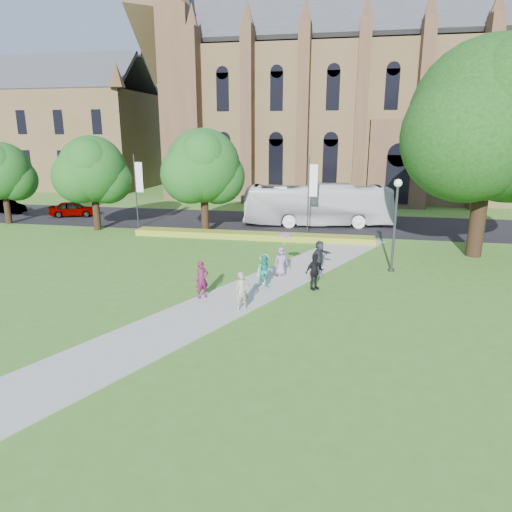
% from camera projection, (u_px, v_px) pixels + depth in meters
% --- Properties ---
extents(ground, '(160.00, 160.00, 0.00)m').
position_uv_depth(ground, '(238.00, 302.00, 21.29)').
color(ground, '#467021').
rests_on(ground, ground).
extents(road, '(160.00, 10.00, 0.02)m').
position_uv_depth(road, '(289.00, 223.00, 40.25)').
color(road, black).
rests_on(road, ground).
extents(footpath, '(15.58, 28.54, 0.04)m').
position_uv_depth(footpath, '(242.00, 295.00, 22.24)').
color(footpath, '#B2B2A8').
rests_on(footpath, ground).
extents(flower_hedge, '(18.00, 1.40, 0.45)m').
position_uv_depth(flower_hedge, '(252.00, 236.00, 34.11)').
color(flower_hedge, gold).
rests_on(flower_hedge, ground).
extents(cathedral, '(52.60, 18.25, 28.00)m').
position_uv_depth(cathedral, '(395.00, 86.00, 53.76)').
color(cathedral, brown).
rests_on(cathedral, ground).
extents(building_west, '(22.00, 14.00, 18.30)m').
position_uv_depth(building_west, '(71.00, 122.00, 64.89)').
color(building_west, brown).
rests_on(building_west, ground).
extents(streetlamp, '(0.44, 0.44, 5.24)m').
position_uv_depth(streetlamp, '(396.00, 214.00, 25.24)').
color(streetlamp, '#38383D').
rests_on(streetlamp, ground).
extents(large_tree, '(9.60, 9.60, 13.20)m').
position_uv_depth(large_tree, '(490.00, 121.00, 27.18)').
color(large_tree, '#332114').
rests_on(large_tree, ground).
extents(street_tree_0, '(5.20, 5.20, 7.50)m').
position_uv_depth(street_tree_0, '(92.00, 169.00, 36.02)').
color(street_tree_0, '#332114').
rests_on(street_tree_0, ground).
extents(street_tree_1, '(5.60, 5.60, 8.05)m').
position_uv_depth(street_tree_1, '(203.00, 166.00, 34.77)').
color(street_tree_1, '#332114').
rests_on(street_tree_1, ground).
extents(street_tree_2, '(4.80, 4.80, 6.95)m').
position_uv_depth(street_tree_2, '(2.00, 171.00, 38.69)').
color(street_tree_2, '#332114').
rests_on(street_tree_2, ground).
extents(banner_pole_0, '(0.70, 0.10, 6.00)m').
position_uv_depth(banner_pole_0, '(310.00, 191.00, 34.44)').
color(banner_pole_0, '#38383D').
rests_on(banner_pole_0, ground).
extents(banner_pole_1, '(0.70, 0.10, 6.00)m').
position_uv_depth(banner_pole_1, '(137.00, 187.00, 36.98)').
color(banner_pole_1, '#38383D').
rests_on(banner_pole_1, ground).
extents(tour_coach, '(12.83, 4.70, 3.49)m').
position_uv_depth(tour_coach, '(318.00, 205.00, 38.58)').
color(tour_coach, white).
rests_on(tour_coach, road).
extents(car_0, '(4.49, 2.88, 1.42)m').
position_uv_depth(car_0, '(73.00, 209.00, 43.02)').
color(car_0, gray).
rests_on(car_0, road).
extents(car_1, '(4.17, 2.21, 1.31)m').
position_uv_depth(car_1, '(6.00, 206.00, 44.88)').
color(car_1, gray).
rests_on(car_1, road).
extents(pedestrian_0, '(0.77, 0.76, 1.79)m').
position_uv_depth(pedestrian_0, '(202.00, 280.00, 21.56)').
color(pedestrian_0, '#5D1538').
rests_on(pedestrian_0, footpath).
extents(pedestrian_1, '(0.93, 0.79, 1.70)m').
position_uv_depth(pedestrian_1, '(265.00, 271.00, 23.02)').
color(pedestrian_1, '#1C9075').
rests_on(pedestrian_1, footpath).
extents(pedestrian_2, '(1.11, 1.14, 1.57)m').
position_uv_depth(pedestrian_2, '(265.00, 269.00, 23.65)').
color(pedestrian_2, silver).
rests_on(pedestrian_2, footpath).
extents(pedestrian_3, '(1.06, 1.05, 1.80)m').
position_uv_depth(pedestrian_3, '(314.00, 272.00, 22.76)').
color(pedestrian_3, black).
rests_on(pedestrian_3, footpath).
extents(pedestrian_4, '(0.93, 0.84, 1.60)m').
position_uv_depth(pedestrian_4, '(281.00, 261.00, 25.03)').
color(pedestrian_4, gray).
rests_on(pedestrian_4, footpath).
extents(pedestrian_5, '(1.35, 1.61, 1.74)m').
position_uv_depth(pedestrian_5, '(319.00, 256.00, 25.90)').
color(pedestrian_5, '#25272D').
rests_on(pedestrian_5, footpath).
extents(pedestrian_6, '(0.77, 0.71, 1.77)m').
position_uv_depth(pedestrian_6, '(242.00, 291.00, 20.01)').
color(pedestrian_6, gray).
rests_on(pedestrian_6, footpath).
extents(parasol, '(1.02, 1.02, 0.74)m').
position_uv_depth(parasol, '(285.00, 240.00, 24.78)').
color(parasol, '#D898A9').
rests_on(parasol, pedestrian_4).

